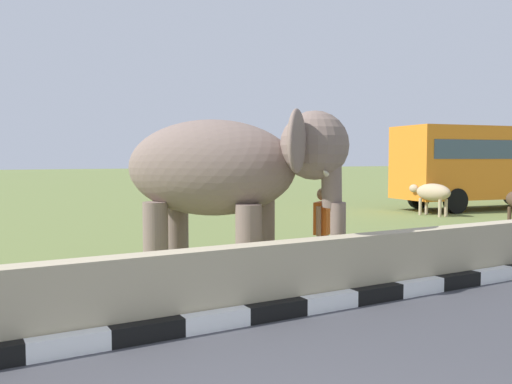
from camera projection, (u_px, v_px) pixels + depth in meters
The scene contains 6 objects.
striped_curb at pixel (109, 338), 6.17m from camera, with size 16.20×0.20×0.24m.
barrier_parapet at pixel (271, 278), 7.57m from camera, with size 28.00×0.36×1.00m, color tan.
elephant at pixel (229, 171), 9.44m from camera, with size 3.83×3.84×2.98m.
person_handler at pixel (323, 228), 9.69m from camera, with size 0.56×0.45×1.66m.
bus_orange at pixel (488, 161), 23.17m from camera, with size 8.65×3.77×3.50m.
cow_near at pixel (432, 193), 20.46m from camera, with size 0.70×1.91×1.23m.
Camera 1 is at (-1.87, -2.46, 2.19)m, focal length 37.78 mm.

